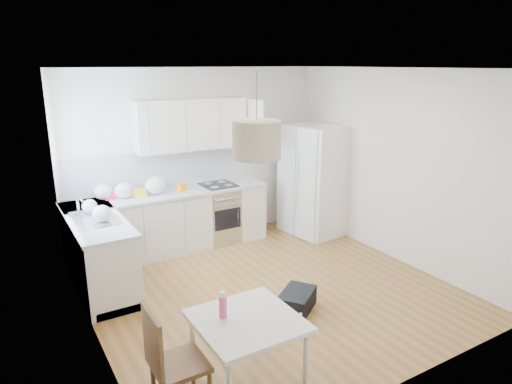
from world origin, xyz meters
TOP-DOWN VIEW (x-y plane):
  - floor at (0.00, 0.00)m, footprint 4.20×4.20m
  - ceiling at (0.00, 0.00)m, footprint 4.20×4.20m
  - wall_back at (0.00, 2.10)m, footprint 4.20×0.00m
  - wall_left at (-2.10, 0.00)m, footprint 0.00×4.20m
  - wall_right at (2.10, 0.00)m, footprint 0.00×4.20m
  - window_glassblock at (-2.09, 1.15)m, footprint 0.02×1.00m
  - cabinets_back at (-0.60, 1.80)m, footprint 3.00×0.60m
  - cabinets_left at (-1.80, 1.20)m, footprint 0.60×1.80m
  - counter_back at (-0.60, 1.80)m, footprint 3.02×0.64m
  - counter_left at (-1.80, 1.20)m, footprint 0.64×1.82m
  - backsplash_back at (-0.60, 2.09)m, footprint 3.00×0.01m
  - backsplash_left at (-2.09, 1.20)m, footprint 0.01×1.80m
  - upper_cabinets at (-0.15, 1.94)m, footprint 1.70×0.32m
  - range_oven at (0.20, 1.80)m, footprint 0.50×0.61m
  - sink at (-1.80, 1.15)m, footprint 0.50×0.80m
  - refrigerator at (1.73, 1.32)m, footprint 0.98×1.01m
  - dining_table at (-1.13, -1.43)m, footprint 0.85×0.85m
  - dining_chair at (-1.74, -1.44)m, footprint 0.41×0.41m
  - drink_bottle at (-1.29, -1.30)m, footprint 0.09×0.09m
  - gym_bag at (0.01, -0.59)m, footprint 0.60×0.56m
  - pendant_lamp at (-1.00, -1.38)m, footprint 0.44×0.44m
  - grocery_bag_a at (-1.52, 1.91)m, footprint 0.24×0.21m
  - grocery_bag_b at (-1.26, 1.83)m, footprint 0.25×0.21m
  - grocery_bag_c at (-0.80, 1.80)m, footprint 0.30×0.26m
  - grocery_bag_d at (-1.80, 1.41)m, footprint 0.19×0.16m
  - grocery_bag_e at (-1.75, 0.99)m, footprint 0.22×0.19m
  - snack_orange at (-0.41, 1.80)m, footprint 0.17×0.15m
  - snack_yellow at (-1.04, 1.80)m, footprint 0.17×0.11m
  - snack_red at (-1.43, 1.90)m, footprint 0.19×0.13m

SIDE VIEW (x-z plane):
  - floor at x=0.00m, z-range 0.00..0.00m
  - gym_bag at x=0.01m, z-range 0.00..0.23m
  - cabinets_back at x=-0.60m, z-range 0.00..0.88m
  - cabinets_left at x=-1.80m, z-range 0.00..0.88m
  - range_oven at x=0.20m, z-range 0.00..0.88m
  - dining_chair at x=-1.74m, z-range 0.00..0.97m
  - dining_table at x=-1.13m, z-range 0.27..0.94m
  - drink_bottle at x=-1.29m, z-range 0.67..0.91m
  - counter_back at x=-0.60m, z-range 0.88..0.92m
  - counter_left at x=-1.80m, z-range 0.88..0.92m
  - refrigerator at x=1.73m, z-range 0.00..1.80m
  - sink at x=-1.80m, z-range 0.84..0.99m
  - snack_orange at x=-0.41m, z-range 0.92..1.02m
  - snack_yellow at x=-1.04m, z-range 0.92..1.03m
  - snack_red at x=-1.43m, z-range 0.92..1.04m
  - grocery_bag_d at x=-1.80m, z-range 0.92..1.09m
  - grocery_bag_e at x=-1.75m, z-range 0.92..1.12m
  - grocery_bag_a at x=-1.52m, z-range 0.92..1.14m
  - grocery_bag_b at x=-1.26m, z-range 0.92..1.14m
  - grocery_bag_c at x=-0.80m, z-range 0.92..1.19m
  - backsplash_back at x=-0.60m, z-range 0.92..1.50m
  - backsplash_left at x=-2.09m, z-range 0.92..1.50m
  - wall_back at x=0.00m, z-range -0.75..3.45m
  - wall_left at x=-2.10m, z-range -0.75..3.45m
  - wall_right at x=2.10m, z-range -0.75..3.45m
  - window_glassblock at x=-2.09m, z-range 1.25..2.25m
  - upper_cabinets at x=-0.15m, z-range 1.50..2.25m
  - pendant_lamp at x=-1.00m, z-range 2.03..2.33m
  - ceiling at x=0.00m, z-range 2.70..2.70m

